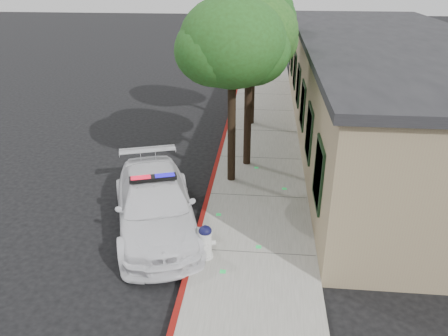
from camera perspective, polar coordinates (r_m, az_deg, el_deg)
ground at (r=11.48m, az=-4.31°, el=-11.11°), size 120.00×120.00×0.00m
sidewalk at (r=13.83m, az=4.31°, el=-3.90°), size 3.20×60.00×0.15m
red_curb at (r=13.93m, az=-2.05°, el=-3.59°), size 0.14×60.00×0.16m
clapboard_building at (r=19.34m, az=20.53°, el=9.66°), size 7.30×20.89×4.24m
police_car at (r=12.20m, az=-9.04°, el=-4.73°), size 3.65×5.61×1.63m
fire_hydrant at (r=10.83m, az=-2.45°, el=-9.62°), size 0.52×0.45×0.91m
street_tree_near at (r=13.41m, az=1.13°, el=15.61°), size 3.47×3.22×5.90m
street_tree_mid at (r=14.76m, az=3.42°, el=16.85°), size 3.18×3.20×5.98m
street_tree_far at (r=19.14m, az=4.04°, el=19.40°), size 3.47×3.35×6.29m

